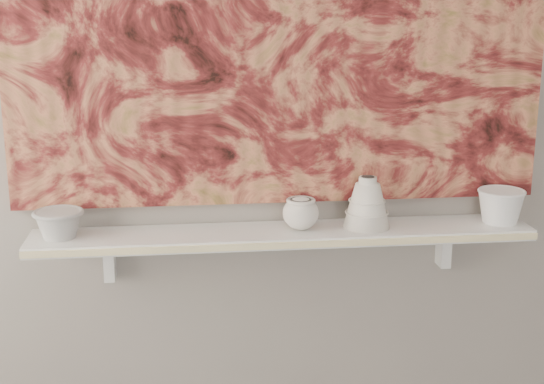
{
  "coord_description": "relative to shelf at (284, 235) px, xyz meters",
  "views": [
    {
      "loc": [
        -0.27,
        -0.5,
        1.56
      ],
      "look_at": [
        -0.04,
        1.49,
        1.05
      ],
      "focal_mm": 50.0,
      "sensor_mm": 36.0,
      "label": 1
    }
  ],
  "objects": [
    {
      "name": "wall_back",
      "position": [
        0.0,
        0.09,
        0.44
      ],
      "size": [
        3.6,
        0.0,
        3.6
      ],
      "primitive_type": "plane",
      "rotation": [
        1.57,
        0.0,
        0.0
      ],
      "color": "gray",
      "rests_on": "floor"
    },
    {
      "name": "shelf",
      "position": [
        0.0,
        0.0,
        0.0
      ],
      "size": [
        1.4,
        0.18,
        0.03
      ],
      "primitive_type": "cube",
      "color": "white",
      "rests_on": "wall_back"
    },
    {
      "name": "shelf_stripe",
      "position": [
        0.0,
        -0.09,
        0.0
      ],
      "size": [
        1.4,
        0.01,
        0.02
      ],
      "primitive_type": "cube",
      "color": "beige",
      "rests_on": "shelf"
    },
    {
      "name": "bracket_left",
      "position": [
        -0.49,
        0.06,
        -0.07
      ],
      "size": [
        0.03,
        0.06,
        0.12
      ],
      "primitive_type": "cube",
      "color": "white",
      "rests_on": "wall_back"
    },
    {
      "name": "bracket_right",
      "position": [
        0.49,
        0.06,
        -0.07
      ],
      "size": [
        0.03,
        0.06,
        0.12
      ],
      "primitive_type": "cube",
      "color": "white",
      "rests_on": "wall_back"
    },
    {
      "name": "painting",
      "position": [
        0.0,
        0.08,
        0.62
      ],
      "size": [
        1.5,
        0.02,
        1.1
      ],
      "primitive_type": "cube",
      "color": "maroon",
      "rests_on": "wall_back"
    },
    {
      "name": "house_motif",
      "position": [
        0.45,
        0.07,
        0.32
      ],
      "size": [
        0.09,
        0.0,
        0.08
      ],
      "primitive_type": "cube",
      "color": "black",
      "rests_on": "painting"
    },
    {
      "name": "bowl_grey",
      "position": [
        -0.61,
        0.0,
        0.05
      ],
      "size": [
        0.16,
        0.16,
        0.08
      ],
      "primitive_type": null,
      "rotation": [
        0.0,
        0.0,
        -0.21
      ],
      "color": "#979795",
      "rests_on": "shelf"
    },
    {
      "name": "cup_cream",
      "position": [
        0.05,
        0.0,
        0.06
      ],
      "size": [
        0.12,
        0.12,
        0.09
      ],
      "primitive_type": null,
      "rotation": [
        0.0,
        0.0,
        -0.24
      ],
      "color": "silver",
      "rests_on": "shelf"
    },
    {
      "name": "bell_vessel",
      "position": [
        0.24,
        0.0,
        0.09
      ],
      "size": [
        0.15,
        0.15,
        0.15
      ],
      "primitive_type": null,
      "rotation": [
        0.0,
        0.0,
        0.17
      ],
      "color": "silver",
      "rests_on": "shelf"
    },
    {
      "name": "bowl_white",
      "position": [
        0.63,
        0.0,
        0.06
      ],
      "size": [
        0.15,
        0.15,
        0.1
      ],
      "primitive_type": null,
      "rotation": [
        0.0,
        0.0,
        -0.14
      ],
      "color": "white",
      "rests_on": "shelf"
    }
  ]
}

